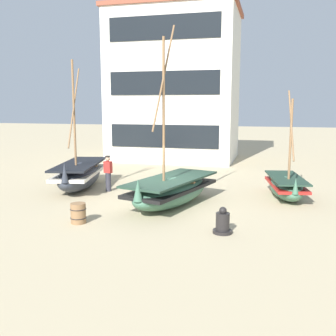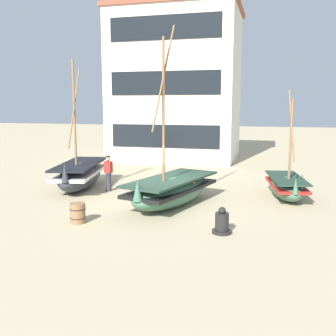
# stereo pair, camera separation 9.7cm
# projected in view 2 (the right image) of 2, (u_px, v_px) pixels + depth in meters

# --- Properties ---
(ground_plane) EXTENTS (120.00, 120.00, 0.00)m
(ground_plane) POSITION_uv_depth(u_px,v_px,m) (162.00, 206.00, 15.79)
(ground_plane) COLOR tan
(fishing_boat_near_left) EXTENTS (2.61, 5.05, 6.03)m
(fishing_boat_near_left) POSITION_uv_depth(u_px,v_px,m) (80.00, 174.00, 19.02)
(fishing_boat_near_left) COLOR #2D333D
(fishing_boat_near_left) RESTS_ON ground
(fishing_boat_centre_large) EXTENTS (3.09, 5.19, 7.03)m
(fishing_boat_centre_large) POSITION_uv_depth(u_px,v_px,m) (171.00, 190.00, 15.81)
(fishing_boat_centre_large) COLOR #427056
(fishing_boat_centre_large) RESTS_ON ground
(fishing_boat_far_right) EXTENTS (1.89, 3.73, 4.64)m
(fishing_boat_far_right) POSITION_uv_depth(u_px,v_px,m) (286.00, 186.00, 17.08)
(fishing_boat_far_right) COLOR #427056
(fishing_boat_far_right) RESTS_ON ground
(fisherman_by_hull) EXTENTS (0.40, 0.30, 1.68)m
(fisherman_by_hull) POSITION_uv_depth(u_px,v_px,m) (108.00, 174.00, 18.43)
(fisherman_by_hull) COLOR #33333D
(fisherman_by_hull) RESTS_ON ground
(capstan_winch) EXTENTS (0.62, 0.62, 0.86)m
(capstan_winch) POSITION_uv_depth(u_px,v_px,m) (222.00, 223.00, 12.44)
(capstan_winch) COLOR black
(capstan_winch) RESTS_ON ground
(wooden_barrel) EXTENTS (0.56, 0.56, 0.70)m
(wooden_barrel) POSITION_uv_depth(u_px,v_px,m) (78.00, 213.00, 13.51)
(wooden_barrel) COLOR olive
(wooden_barrel) RESTS_ON ground
(harbor_building_main) EXTENTS (9.22, 6.68, 10.83)m
(harbor_building_main) POSITION_uv_depth(u_px,v_px,m) (176.00, 85.00, 28.92)
(harbor_building_main) COLOR silver
(harbor_building_main) RESTS_ON ground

